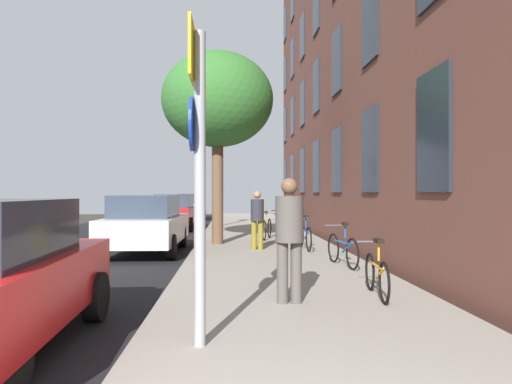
{
  "coord_description": "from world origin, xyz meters",
  "views": [
    {
      "loc": [
        0.07,
        -2.08,
        1.7
      ],
      "look_at": [
        0.9,
        13.33,
        1.72
      ],
      "focal_mm": 33.21,
      "sensor_mm": 36.0,
      "label": 1
    }
  ],
  "objects_px": {
    "tree_near": "(218,101)",
    "bicycle_2": "(305,236)",
    "pedestrian_0": "(289,232)",
    "bicycle_3": "(267,228)",
    "car_1": "(147,223)",
    "car_2": "(175,212)",
    "pedestrian_1": "(257,216)",
    "bicycle_4": "(278,223)",
    "car_3": "(190,206)",
    "sign_post": "(197,157)",
    "bicycle_1": "(343,249)",
    "bicycle_0": "(377,274)",
    "traffic_light": "(220,177)"
  },
  "relations": [
    {
      "from": "traffic_light",
      "to": "bicycle_0",
      "type": "height_order",
      "value": "traffic_light"
    },
    {
      "from": "sign_post",
      "to": "car_3",
      "type": "bearing_deg",
      "value": 95.01
    },
    {
      "from": "bicycle_1",
      "to": "car_1",
      "type": "relative_size",
      "value": 0.4
    },
    {
      "from": "bicycle_2",
      "to": "car_3",
      "type": "relative_size",
      "value": 0.42
    },
    {
      "from": "bicycle_1",
      "to": "pedestrian_0",
      "type": "xyz_separation_m",
      "value": [
        -1.57,
        -3.34,
        0.65
      ]
    },
    {
      "from": "pedestrian_0",
      "to": "pedestrian_1",
      "type": "xyz_separation_m",
      "value": [
        -0.1,
        6.39,
        -0.09
      ]
    },
    {
      "from": "tree_near",
      "to": "bicycle_3",
      "type": "bearing_deg",
      "value": 40.15
    },
    {
      "from": "car_1",
      "to": "car_2",
      "type": "distance_m",
      "value": 8.34
    },
    {
      "from": "traffic_light",
      "to": "pedestrian_1",
      "type": "relative_size",
      "value": 2.07
    },
    {
      "from": "pedestrian_0",
      "to": "car_1",
      "type": "relative_size",
      "value": 0.41
    },
    {
      "from": "bicycle_0",
      "to": "pedestrian_0",
      "type": "bearing_deg",
      "value": -166.29
    },
    {
      "from": "traffic_light",
      "to": "tree_near",
      "type": "bearing_deg",
      "value": -89.13
    },
    {
      "from": "traffic_light",
      "to": "bicycle_4",
      "type": "distance_m",
      "value": 4.88
    },
    {
      "from": "tree_near",
      "to": "car_1",
      "type": "height_order",
      "value": "tree_near"
    },
    {
      "from": "car_2",
      "to": "car_3",
      "type": "distance_m",
      "value": 8.33
    },
    {
      "from": "sign_post",
      "to": "bicycle_4",
      "type": "xyz_separation_m",
      "value": [
        2.24,
        14.17,
        -1.58
      ]
    },
    {
      "from": "bicycle_3",
      "to": "pedestrian_0",
      "type": "relative_size",
      "value": 0.92
    },
    {
      "from": "tree_near",
      "to": "bicycle_1",
      "type": "relative_size",
      "value": 3.41
    },
    {
      "from": "bicycle_0",
      "to": "pedestrian_1",
      "type": "xyz_separation_m",
      "value": [
        -1.48,
        6.06,
        0.59
      ]
    },
    {
      "from": "car_3",
      "to": "bicycle_0",
      "type": "bearing_deg",
      "value": -78.28
    },
    {
      "from": "bicycle_3",
      "to": "bicycle_4",
      "type": "height_order",
      "value": "bicycle_3"
    },
    {
      "from": "tree_near",
      "to": "sign_post",
      "type": "bearing_deg",
      "value": -89.62
    },
    {
      "from": "car_2",
      "to": "car_3",
      "type": "xyz_separation_m",
      "value": [
        -0.01,
        8.33,
        -0.0
      ]
    },
    {
      "from": "traffic_light",
      "to": "pedestrian_1",
      "type": "bearing_deg",
      "value": -82.53
    },
    {
      "from": "sign_post",
      "to": "tree_near",
      "type": "xyz_separation_m",
      "value": [
        -0.06,
        9.79,
        2.49
      ]
    },
    {
      "from": "car_2",
      "to": "pedestrian_1",
      "type": "bearing_deg",
      "value": -69.08
    },
    {
      "from": "car_3",
      "to": "bicycle_2",
      "type": "bearing_deg",
      "value": -74.79
    },
    {
      "from": "bicycle_1",
      "to": "car_3",
      "type": "bearing_deg",
      "value": 103.95
    },
    {
      "from": "pedestrian_1",
      "to": "tree_near",
      "type": "bearing_deg",
      "value": 126.27
    },
    {
      "from": "bicycle_4",
      "to": "car_2",
      "type": "distance_m",
      "value": 5.17
    },
    {
      "from": "pedestrian_0",
      "to": "bicycle_3",
      "type": "bearing_deg",
      "value": 87.59
    },
    {
      "from": "pedestrian_1",
      "to": "car_1",
      "type": "distance_m",
      "value": 3.11
    },
    {
      "from": "bicycle_0",
      "to": "car_2",
      "type": "distance_m",
      "value": 15.38
    },
    {
      "from": "bicycle_1",
      "to": "bicycle_4",
      "type": "relative_size",
      "value": 1.06
    },
    {
      "from": "bicycle_4",
      "to": "pedestrian_1",
      "type": "height_order",
      "value": "pedestrian_1"
    },
    {
      "from": "bicycle_0",
      "to": "car_3",
      "type": "height_order",
      "value": "car_3"
    },
    {
      "from": "bicycle_2",
      "to": "car_1",
      "type": "relative_size",
      "value": 0.4
    },
    {
      "from": "tree_near",
      "to": "bicycle_2",
      "type": "relative_size",
      "value": 3.43
    },
    {
      "from": "bicycle_0",
      "to": "car_3",
      "type": "bearing_deg",
      "value": 101.72
    },
    {
      "from": "bicycle_3",
      "to": "tree_near",
      "type": "bearing_deg",
      "value": -139.85
    },
    {
      "from": "traffic_light",
      "to": "bicycle_2",
      "type": "xyz_separation_m",
      "value": [
        2.59,
        -9.75,
        -1.95
      ]
    },
    {
      "from": "traffic_light",
      "to": "pedestrian_0",
      "type": "bearing_deg",
      "value": -85.13
    },
    {
      "from": "bicycle_3",
      "to": "car_3",
      "type": "xyz_separation_m",
      "value": [
        -3.78,
        13.95,
        0.35
      ]
    },
    {
      "from": "bicycle_2",
      "to": "pedestrian_1",
      "type": "distance_m",
      "value": 1.44
    },
    {
      "from": "bicycle_0",
      "to": "car_3",
      "type": "xyz_separation_m",
      "value": [
        -4.76,
        22.95,
        0.37
      ]
    },
    {
      "from": "car_1",
      "to": "bicycle_2",
      "type": "bearing_deg",
      "value": -3.68
    },
    {
      "from": "traffic_light",
      "to": "bicycle_2",
      "type": "distance_m",
      "value": 10.27
    },
    {
      "from": "pedestrian_1",
      "to": "car_2",
      "type": "distance_m",
      "value": 9.17
    },
    {
      "from": "pedestrian_0",
      "to": "car_2",
      "type": "xyz_separation_m",
      "value": [
        -3.38,
        14.96,
        -0.3
      ]
    },
    {
      "from": "traffic_light",
      "to": "bicycle_0",
      "type": "distance_m",
      "value": 16.11
    }
  ]
}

